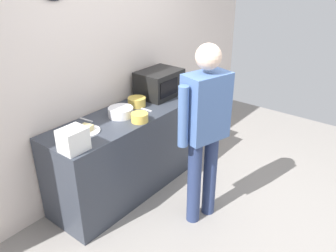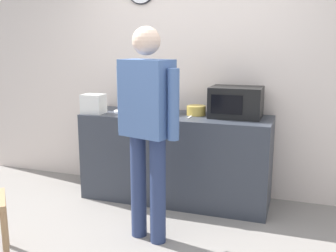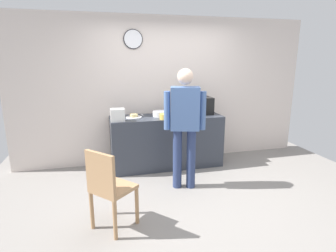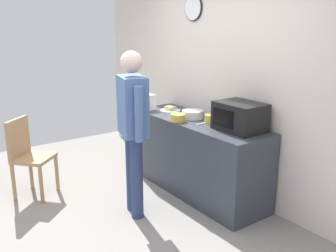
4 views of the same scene
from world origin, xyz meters
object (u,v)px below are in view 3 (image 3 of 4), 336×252
object	(u,v)px
salad_bowl	(165,117)
cereal_bowl	(160,114)
toaster	(118,115)
fork_utensil	(142,115)
microwave	(197,105)
spoon_utensil	(177,116)
person_standing	(185,120)
wooden_chair	(108,186)
sandwich_plate	(134,117)
mixing_bowl	(176,112)

from	to	relation	value
salad_bowl	cereal_bowl	bearing A→B (deg)	95.91
toaster	fork_utensil	world-z (taller)	toaster
microwave	fork_utensil	distance (m)	1.01
spoon_utensil	person_standing	bearing A→B (deg)	-98.56
fork_utensil	wooden_chair	world-z (taller)	wooden_chair
salad_bowl	wooden_chair	xyz separation A→B (m)	(-0.99, -1.47, -0.42)
salad_bowl	fork_utensil	distance (m)	0.54
cereal_bowl	sandwich_plate	bearing A→B (deg)	179.89
spoon_utensil	person_standing	xyz separation A→B (m)	(-0.12, -0.82, 0.12)
cereal_bowl	person_standing	size ratio (longest dim) A/B	0.15
sandwich_plate	toaster	bearing A→B (deg)	-145.28
fork_utensil	spoon_utensil	distance (m)	0.63
cereal_bowl	person_standing	xyz separation A→B (m)	(0.15, -0.91, 0.08)
mixing_bowl	person_standing	xyz separation A→B (m)	(-0.15, -0.97, 0.07)
cereal_bowl	mixing_bowl	distance (m)	0.31
mixing_bowl	wooden_chair	size ratio (longest dim) A/B	0.21
sandwich_plate	toaster	xyz separation A→B (m)	(-0.28, -0.19, 0.08)
salad_bowl	person_standing	xyz separation A→B (m)	(0.13, -0.67, 0.08)
person_standing	toaster	bearing A→B (deg)	141.07
salad_bowl	cereal_bowl	distance (m)	0.24
cereal_bowl	wooden_chair	xyz separation A→B (m)	(-0.96, -1.71, -0.43)
microwave	mixing_bowl	bearing A→B (deg)	-178.16
microwave	toaster	size ratio (longest dim) A/B	2.27
mixing_bowl	person_standing	world-z (taller)	person_standing
sandwich_plate	fork_utensil	bearing A→B (deg)	50.30
sandwich_plate	cereal_bowl	world-z (taller)	cereal_bowl
microwave	toaster	xyz separation A→B (m)	(-1.44, -0.27, -0.05)
salad_bowl	mixing_bowl	bearing A→B (deg)	46.93
mixing_bowl	person_standing	bearing A→B (deg)	-98.67
fork_utensil	person_standing	bearing A→B (deg)	-68.56
sandwich_plate	spoon_utensil	bearing A→B (deg)	-6.79
mixing_bowl	spoon_utensil	distance (m)	0.15
wooden_chair	spoon_utensil	bearing A→B (deg)	52.54
cereal_bowl	spoon_utensil	bearing A→B (deg)	-17.27
spoon_utensil	toaster	bearing A→B (deg)	-173.91
microwave	sandwich_plate	world-z (taller)	microwave
fork_utensil	cereal_bowl	bearing A→B (deg)	-35.59
cereal_bowl	toaster	distance (m)	0.76
spoon_utensil	wooden_chair	bearing A→B (deg)	-127.46
toaster	wooden_chair	size ratio (longest dim) A/B	0.23
mixing_bowl	person_standing	distance (m)	0.98
microwave	fork_utensil	size ratio (longest dim) A/B	2.94
salad_bowl	spoon_utensil	xyz separation A→B (m)	(0.25, 0.15, -0.04)
toaster	salad_bowl	bearing A→B (deg)	-3.23
salad_bowl	fork_utensil	world-z (taller)	salad_bowl
spoon_utensil	wooden_chair	size ratio (longest dim) A/B	0.18
fork_utensil	wooden_chair	size ratio (longest dim) A/B	0.18
salad_bowl	fork_utensil	xyz separation A→B (m)	(-0.31, 0.44, -0.04)
sandwich_plate	cereal_bowl	distance (m)	0.45
spoon_utensil	fork_utensil	bearing A→B (deg)	152.69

